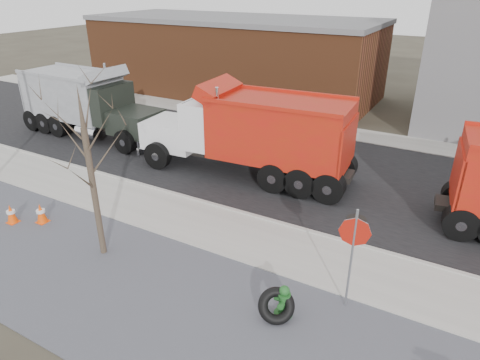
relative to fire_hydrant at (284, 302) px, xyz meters
The scene contains 15 objects.
ground 3.60m from the fire_hydrant, 138.74° to the left, with size 120.00×120.00×0.00m, color #383328.
gravel_verge 2.95m from the fire_hydrant, 157.03° to the right, with size 60.00×5.00×0.03m, color slate.
sidewalk 3.77m from the fire_hydrant, 135.87° to the left, with size 60.00×2.50×0.06m, color #9E9B93.
curb 4.76m from the fire_hydrant, 124.53° to the left, with size 60.00×0.15×0.11m, color #9E9B93.
road 9.08m from the fire_hydrant, 107.26° to the left, with size 60.00×9.40×0.02m, color black.
far_sidewalk 14.61m from the fire_hydrant, 100.61° to the left, with size 60.00×2.00×0.06m, color #9E9B93.
building_brick 23.26m from the fire_hydrant, 123.24° to the left, with size 20.20×8.20×5.30m.
bare_tree 6.56m from the fire_hydrant, behind, with size 3.20×3.20×5.20m.
fire_hydrant is the anchor object (origin of this frame).
truck_tire 0.22m from the fire_hydrant, 119.19° to the right, with size 1.16×1.10×0.87m.
stop_sign 2.24m from the fire_hydrant, 41.39° to the left, with size 0.76×0.18×2.82m.
traffic_cone_near 9.06m from the fire_hydrant, behind, with size 0.38×0.38×0.72m.
traffic_cone_far 9.94m from the fire_hydrant, behind, with size 0.36×0.36×0.70m.
dump_truck_red_b 8.62m from the fire_hydrant, 123.46° to the left, with size 9.29×3.23×3.86m.
dump_truck_grey 16.44m from the fire_hydrant, 152.95° to the left, with size 8.10×2.62×3.66m.
Camera 1 is at (5.78, -10.04, 7.60)m, focal length 32.00 mm.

